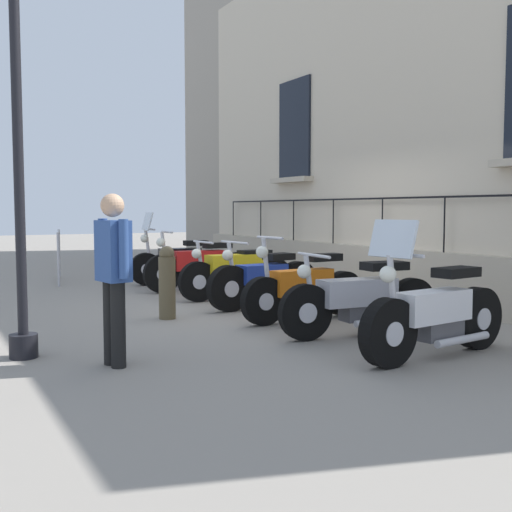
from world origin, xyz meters
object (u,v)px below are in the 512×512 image
(motorcycle_yellow, at_px, (237,272))
(lamppost, at_px, (15,35))
(motorcycle_white, at_px, (435,315))
(motorcycle_black, at_px, (181,262))
(crowd_barrier, at_px, (59,254))
(motorcycle_orange, at_px, (304,290))
(motorcycle_blue, at_px, (264,281))
(motorcycle_silver, at_px, (360,300))
(pedestrian_standing, at_px, (113,270))
(motorcycle_red, at_px, (201,267))
(bollard, at_px, (167,282))

(motorcycle_yellow, distance_m, lamppost, 5.37)
(motorcycle_white, relative_size, lamppost, 0.47)
(motorcycle_black, relative_size, crowd_barrier, 1.15)
(lamppost, bearing_deg, motorcycle_orange, -173.20)
(motorcycle_blue, relative_size, motorcycle_silver, 0.91)
(motorcycle_yellow, distance_m, motorcycle_white, 4.66)
(motorcycle_yellow, height_order, crowd_barrier, crowd_barrier)
(motorcycle_white, bearing_deg, motorcycle_silver, -91.80)
(motorcycle_blue, distance_m, motorcycle_white, 3.60)
(motorcycle_orange, xyz_separation_m, pedestrian_standing, (2.92, 1.19, 0.51))
(pedestrian_standing, bearing_deg, motorcycle_yellow, -131.43)
(motorcycle_black, xyz_separation_m, motorcycle_yellow, (-0.04, 2.41, 0.00))
(pedestrian_standing, bearing_deg, motorcycle_white, 157.48)
(motorcycle_blue, bearing_deg, lamppost, 23.78)
(crowd_barrier, bearing_deg, lamppost, 76.09)
(motorcycle_orange, bearing_deg, motorcycle_silver, 91.69)
(motorcycle_red, xyz_separation_m, motorcycle_silver, (-0.02, 4.66, -0.01))
(motorcycle_blue, bearing_deg, motorcycle_white, 89.13)
(bollard, relative_size, pedestrian_standing, 0.61)
(motorcycle_yellow, relative_size, motorcycle_white, 1.03)
(motorcycle_blue, distance_m, motorcycle_silver, 2.35)
(motorcycle_silver, height_order, crowd_barrier, crowd_barrier)
(motorcycle_red, relative_size, motorcycle_white, 1.07)
(lamppost, distance_m, bollard, 3.67)
(bollard, bearing_deg, motorcycle_blue, -173.24)
(crowd_barrier, bearing_deg, motorcycle_black, 142.72)
(motorcycle_black, height_order, motorcycle_white, motorcycle_black)
(motorcycle_blue, xyz_separation_m, motorcycle_white, (0.05, 3.59, 0.02))
(lamppost, bearing_deg, motorcycle_black, -126.11)
(motorcycle_silver, xyz_separation_m, pedestrian_standing, (2.96, 0.04, 0.49))
(motorcycle_white, xyz_separation_m, lamppost, (3.63, -1.97, 2.74))
(motorcycle_yellow, relative_size, lamppost, 0.48)
(motorcycle_yellow, xyz_separation_m, lamppost, (3.76, 2.69, 2.73))
(motorcycle_silver, bearing_deg, bollard, -53.29)
(lamppost, distance_m, crowd_barrier, 7.35)
(motorcycle_yellow, distance_m, crowd_barrier, 4.51)
(motorcycle_orange, relative_size, lamppost, 0.45)
(motorcycle_black, distance_m, motorcycle_white, 7.07)
(crowd_barrier, relative_size, bollard, 1.84)
(motorcycle_silver, distance_m, motorcycle_white, 1.25)
(motorcycle_white, height_order, pedestrian_standing, pedestrian_standing)
(motorcycle_black, height_order, bollard, motorcycle_black)
(motorcycle_red, relative_size, bollard, 2.20)
(motorcycle_blue, height_order, motorcycle_orange, motorcycle_orange)
(motorcycle_blue, bearing_deg, motorcycle_orange, 87.61)
(motorcycle_silver, xyz_separation_m, crowd_barrier, (2.02, -7.40, 0.14))
(motorcycle_silver, xyz_separation_m, bollard, (1.61, -2.16, 0.07))
(motorcycle_black, height_order, motorcycle_silver, motorcycle_black)
(motorcycle_red, relative_size, motorcycle_blue, 1.12)
(motorcycle_blue, bearing_deg, motorcycle_red, -89.01)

